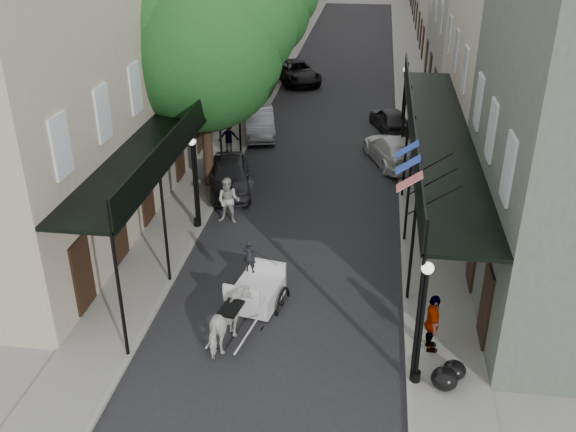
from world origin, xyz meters
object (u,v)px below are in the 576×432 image
(tree_near, at_px, (212,41))
(pedestrian_sidewalk_left, at_px, (228,137))
(horse, at_px, (230,322))
(car_left_near, at_px, (230,175))
(lamppost_left, at_px, (195,181))
(car_left_mid, at_px, (259,123))
(tree_far, at_px, (268,5))
(car_right_far, at_px, (390,119))
(carriage, at_px, (261,271))
(pedestrian_sidewalk_right, at_px, (432,323))
(pedestrian_walking, at_px, (229,201))
(lamppost_right_near, at_px, (421,322))
(car_left_far, at_px, (297,72))
(lamppost_right_far, at_px, (404,100))
(car_right_near, at_px, (393,150))

(tree_near, distance_m, pedestrian_sidewalk_left, 6.75)
(horse, bearing_deg, car_left_near, -66.62)
(lamppost_left, relative_size, car_left_near, 0.85)
(car_left_mid, bearing_deg, tree_far, 82.42)
(tree_far, xyz_separation_m, car_right_far, (7.73, -5.18, -5.19))
(carriage, xyz_separation_m, pedestrian_sidewalk_right, (5.30, -2.06, -0.01))
(tree_far, xyz_separation_m, pedestrian_walking, (1.28, -17.49, -4.88))
(lamppost_left, bearing_deg, pedestrian_sidewalk_left, 93.66)
(lamppost_right_near, distance_m, pedestrian_sidewalk_left, 18.29)
(pedestrian_sidewalk_left, distance_m, pedestrian_sidewalk_right, 17.27)
(lamppost_left, xyz_separation_m, car_left_far, (1.13, 22.43, -1.31))
(tree_far, height_order, pedestrian_sidewalk_right, tree_far)
(car_left_near, distance_m, car_right_far, 11.66)
(tree_far, distance_m, lamppost_right_near, 27.74)
(tree_far, xyz_separation_m, horse, (3.04, -25.18, -5.03))
(car_left_near, bearing_deg, tree_far, 79.41)
(tree_far, height_order, lamppost_right_far, tree_far)
(lamppost_left, xyz_separation_m, pedestrian_sidewalk_left, (-0.51, 8.04, -1.08))
(lamppost_right_far, xyz_separation_m, carriage, (-4.83, -16.54, -1.00))
(pedestrian_sidewalk_right, xyz_separation_m, car_left_mid, (-8.16, 17.75, -0.31))
(car_left_mid, bearing_deg, lamppost_left, -105.40)
(tree_near, height_order, pedestrian_sidewalk_left, tree_near)
(horse, distance_m, car_right_far, 20.54)
(carriage, bearing_deg, pedestrian_sidewalk_left, 117.95)
(pedestrian_sidewalk_right, bearing_deg, lamppost_left, 49.01)
(pedestrian_walking, bearing_deg, car_right_far, 64.74)
(pedestrian_walking, relative_size, car_right_near, 0.40)
(lamppost_right_far, relative_size, car_left_near, 0.85)
(lamppost_right_near, bearing_deg, car_left_mid, 111.89)
(car_left_near, bearing_deg, pedestrian_walking, -91.43)
(horse, distance_m, pedestrian_sidewalk_left, 15.42)
(pedestrian_walking, height_order, car_left_mid, pedestrian_walking)
(car_right_near, bearing_deg, lamppost_right_near, 73.18)
(pedestrian_sidewalk_left, relative_size, car_right_near, 0.35)
(pedestrian_walking, distance_m, pedestrian_sidewalk_left, 7.54)
(carriage, bearing_deg, car_left_mid, 111.15)
(car_left_near, height_order, car_left_far, car_left_near)
(horse, xyz_separation_m, car_right_far, (4.69, 20.00, -0.15))
(pedestrian_walking, xyz_separation_m, car_left_mid, (-0.63, 10.47, -0.24))
(lamppost_right_near, bearing_deg, horse, 169.32)
(lamppost_right_far, xyz_separation_m, car_left_mid, (-7.70, -0.84, -1.33))
(lamppost_right_near, xyz_separation_m, horse, (-5.30, 1.00, -1.24))
(tree_near, xyz_separation_m, lamppost_left, (0.10, -4.18, -4.44))
(car_left_far, bearing_deg, pedestrian_walking, -113.89)
(lamppost_right_near, height_order, pedestrian_sidewalk_left, lamppost_right_near)
(lamppost_right_near, relative_size, horse, 1.95)
(carriage, distance_m, car_left_far, 27.06)
(carriage, height_order, pedestrian_walking, carriage)
(tree_far, distance_m, pedestrian_sidewalk_left, 11.25)
(horse, height_order, pedestrian_walking, pedestrian_walking)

